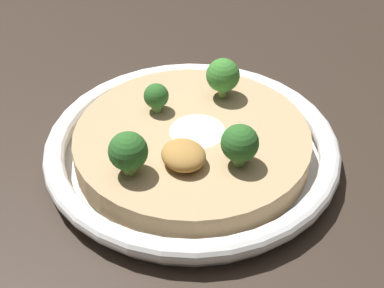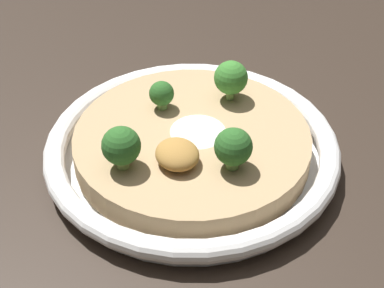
# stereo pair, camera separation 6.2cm
# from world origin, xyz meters

# --- Properties ---
(ground_plane) EXTENTS (6.00, 6.00, 0.00)m
(ground_plane) POSITION_xyz_m (0.00, 0.00, 0.00)
(ground_plane) COLOR #2D231C
(risotto_bowl) EXTENTS (0.31, 0.31, 0.04)m
(risotto_bowl) POSITION_xyz_m (0.00, 0.00, 0.02)
(risotto_bowl) COLOR white
(risotto_bowl) RESTS_ON ground_plane
(cheese_sprinkle) EXTENTS (0.06, 0.06, 0.01)m
(cheese_sprinkle) POSITION_xyz_m (-0.00, 0.01, 0.04)
(cheese_sprinkle) COLOR white
(cheese_sprinkle) RESTS_ON risotto_bowl
(crispy_onion_garnish) EXTENTS (0.05, 0.04, 0.02)m
(crispy_onion_garnish) POSITION_xyz_m (0.03, -0.03, 0.05)
(crispy_onion_garnish) COLOR #A37538
(crispy_onion_garnish) RESTS_ON risotto_bowl
(broccoli_front_right) EXTENTS (0.04, 0.04, 0.05)m
(broccoli_front_right) POSITION_xyz_m (0.02, -0.08, 0.06)
(broccoli_front_right) COLOR #84A856
(broccoli_front_right) RESTS_ON risotto_bowl
(broccoli_right) EXTENTS (0.04, 0.04, 0.04)m
(broccoli_right) POSITION_xyz_m (0.06, 0.01, 0.06)
(broccoli_right) COLOR #668E47
(broccoli_right) RESTS_ON risotto_bowl
(broccoli_back_left) EXTENTS (0.04, 0.04, 0.05)m
(broccoli_back_left) POSITION_xyz_m (-0.04, 0.07, 0.06)
(broccoli_back_left) COLOR #759E4C
(broccoli_back_left) RESTS_ON risotto_bowl
(broccoli_left) EXTENTS (0.03, 0.03, 0.03)m
(broccoli_left) POSITION_xyz_m (-0.06, -0.01, 0.06)
(broccoli_left) COLOR #668E47
(broccoli_left) RESTS_ON risotto_bowl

